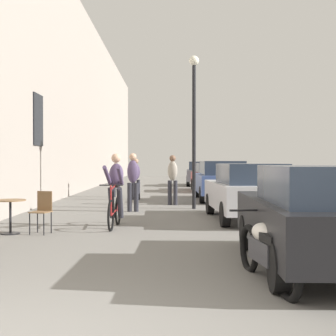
% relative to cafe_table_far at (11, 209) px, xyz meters
% --- Properties ---
extents(building_facade_left, '(0.54, 68.00, 9.36)m').
position_rel_cafe_table_far_xyz_m(building_facade_left, '(-1.23, 7.57, 4.16)').
color(building_facade_left, gray).
rests_on(building_facade_left, ground_plane).
extents(cafe_table_far, '(0.64, 0.64, 0.72)m').
position_rel_cafe_table_far_xyz_m(cafe_table_far, '(0.00, 0.00, 0.00)').
color(cafe_table_far, black).
rests_on(cafe_table_far, ground_plane).
extents(cafe_chair_far_toward_wall, '(0.46, 0.46, 0.89)m').
position_rel_cafe_table_far_xyz_m(cafe_chair_far_toward_wall, '(0.65, 0.07, -0.00)').
color(cafe_chair_far_toward_wall, black).
rests_on(cafe_chair_far_toward_wall, ground_plane).
extents(cyclist_on_bicycle, '(0.52, 1.76, 1.74)m').
position_rel_cafe_table_far_xyz_m(cyclist_on_bicycle, '(2.09, 1.10, 0.29)').
color(cyclist_on_bicycle, black).
rests_on(cyclist_on_bicycle, ground_plane).
extents(pedestrian_near, '(0.36, 0.27, 1.77)m').
position_rel_cafe_table_far_xyz_m(pedestrian_near, '(2.25, 4.46, 0.48)').
color(pedestrian_near, '#26262D').
rests_on(pedestrian_near, ground_plane).
extents(pedestrian_mid, '(0.38, 0.29, 1.74)m').
position_rel_cafe_table_far_xyz_m(pedestrian_mid, '(3.47, 6.67, 0.46)').
color(pedestrian_mid, '#26262D').
rests_on(pedestrian_mid, ground_plane).
extents(pedestrian_far, '(0.36, 0.26, 1.63)m').
position_rel_cafe_table_far_xyz_m(pedestrian_far, '(2.04, 8.90, 0.40)').
color(pedestrian_far, '#26262D').
rests_on(pedestrian_far, ground_plane).
extents(pedestrian_furthest, '(0.35, 0.26, 1.68)m').
position_rel_cafe_table_far_xyz_m(pedestrian_furthest, '(1.12, 10.35, 0.43)').
color(pedestrian_furthest, '#26262D').
rests_on(pedestrian_furthest, ground_plane).
extents(street_lamp, '(0.32, 0.32, 4.90)m').
position_rel_cafe_table_far_xyz_m(street_lamp, '(4.15, 5.33, 2.59)').
color(street_lamp, black).
rests_on(street_lamp, ground_plane).
extents(parked_car_nearest, '(1.84, 4.17, 1.47)m').
position_rel_cafe_table_far_xyz_m(parked_car_nearest, '(5.41, -3.32, 0.24)').
color(parked_car_nearest, black).
rests_on(parked_car_nearest, ground_plane).
extents(parked_car_second, '(1.88, 4.19, 1.47)m').
position_rel_cafe_table_far_xyz_m(parked_car_second, '(5.36, 2.31, 0.24)').
color(parked_car_second, '#B7B7BC').
rests_on(parked_car_second, ground_plane).
extents(parked_car_third, '(1.85, 4.32, 1.53)m').
position_rel_cafe_table_far_xyz_m(parked_car_third, '(5.35, 8.56, 0.27)').
color(parked_car_third, '#384C84').
rests_on(parked_car_third, ground_plane).
extents(parked_car_fourth, '(1.82, 4.09, 1.44)m').
position_rel_cafe_table_far_xyz_m(parked_car_fourth, '(5.48, 14.41, 0.22)').
color(parked_car_fourth, maroon).
rests_on(parked_car_fourth, ground_plane).
extents(parked_car_fifth, '(1.92, 4.28, 1.50)m').
position_rel_cafe_table_far_xyz_m(parked_car_fifth, '(5.36, 19.97, 0.26)').
color(parked_car_fifth, '#595960').
rests_on(parked_car_fifth, ground_plane).
extents(parked_motorcycle, '(0.62, 2.14, 0.92)m').
position_rel_cafe_table_far_xyz_m(parked_motorcycle, '(4.56, -4.08, -0.12)').
color(parked_motorcycle, black).
rests_on(parked_motorcycle, ground_plane).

